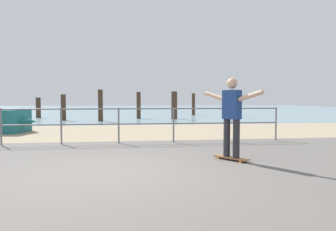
% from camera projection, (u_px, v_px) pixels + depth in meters
% --- Properties ---
extents(ground_plane, '(24.00, 10.00, 0.04)m').
position_uv_depth(ground_plane, '(115.00, 189.00, 4.44)').
color(ground_plane, '#605B56').
rests_on(ground_plane, ground).
extents(beach_strip, '(24.00, 6.00, 0.04)m').
position_uv_depth(beach_strip, '(123.00, 132.00, 12.36)').
color(beach_strip, tan).
rests_on(beach_strip, ground).
extents(sea_surface, '(72.00, 50.00, 0.04)m').
position_uv_depth(sea_surface, '(126.00, 110.00, 40.08)').
color(sea_surface, '#75939E').
rests_on(sea_surface, ground).
extents(railing_fence, '(11.33, 0.05, 1.05)m').
position_uv_depth(railing_fence, '(90.00, 120.00, 8.84)').
color(railing_fence, slate).
rests_on(railing_fence, ground).
extents(skateboard, '(0.62, 0.77, 0.08)m').
position_uv_depth(skateboard, '(231.00, 158.00, 6.46)').
color(skateboard, brown).
rests_on(skateboard, ground).
extents(skateboarder, '(0.90, 1.24, 1.65)m').
position_uv_depth(skateboarder, '(232.00, 113.00, 6.41)').
color(skateboarder, '#26262B').
rests_on(skateboarder, skateboard).
extents(groyne_post_0, '(0.33, 0.33, 1.43)m').
position_uv_depth(groyne_post_0, '(38.00, 108.00, 21.57)').
color(groyne_post_0, '#422D1E').
rests_on(groyne_post_0, ground).
extents(groyne_post_1, '(0.30, 0.30, 1.61)m').
position_uv_depth(groyne_post_1, '(63.00, 108.00, 18.81)').
color(groyne_post_1, '#422D1E').
rests_on(groyne_post_1, ground).
extents(groyne_post_2, '(0.28, 0.28, 1.88)m').
position_uv_depth(groyne_post_2, '(100.00, 106.00, 18.08)').
color(groyne_post_2, '#422D1E').
rests_on(groyne_post_2, ground).
extents(groyne_post_3, '(0.27, 0.27, 1.80)m').
position_uv_depth(groyne_post_3, '(139.00, 105.00, 20.53)').
color(groyne_post_3, '#422D1E').
rests_on(groyne_post_3, ground).
extents(groyne_post_4, '(0.38, 0.38, 1.82)m').
position_uv_depth(groyne_post_4, '(174.00, 105.00, 20.22)').
color(groyne_post_4, '#422D1E').
rests_on(groyne_post_4, ground).
extents(groyne_post_5, '(0.27, 0.27, 1.79)m').
position_uv_depth(groyne_post_5, '(193.00, 104.00, 25.19)').
color(groyne_post_5, '#422D1E').
rests_on(groyne_post_5, ground).
extents(groyne_post_6, '(0.33, 0.33, 2.02)m').
position_uv_depth(groyne_post_6, '(232.00, 103.00, 22.76)').
color(groyne_post_6, '#422D1E').
rests_on(groyne_post_6, ground).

